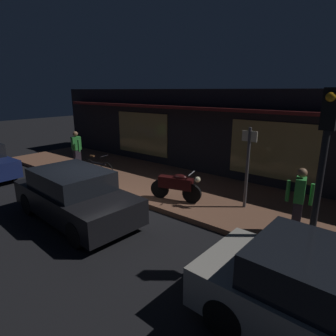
{
  "coord_description": "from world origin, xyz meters",
  "views": [
    {
      "loc": [
        6.41,
        -4.91,
        3.56
      ],
      "look_at": [
        0.52,
        2.4,
        0.95
      ],
      "focal_mm": 30.11,
      "sensor_mm": 36.0,
      "label": 1
    }
  ],
  "objects_px": {
    "bicycle_parked": "(97,168)",
    "person_photographer": "(77,149)",
    "person_bystander": "(299,200)",
    "sign_post": "(248,163)",
    "parked_car_far": "(75,195)",
    "motorcycle": "(177,185)",
    "traffic_light_pole": "(324,154)"
  },
  "relations": [
    {
      "from": "person_bystander",
      "to": "sign_post",
      "type": "bearing_deg",
      "value": 155.25
    },
    {
      "from": "person_bystander",
      "to": "traffic_light_pole",
      "type": "xyz_separation_m",
      "value": [
        0.6,
        -1.38,
        1.45
      ]
    },
    {
      "from": "motorcycle",
      "to": "sign_post",
      "type": "distance_m",
      "value": 2.27
    },
    {
      "from": "bicycle_parked",
      "to": "person_photographer",
      "type": "distance_m",
      "value": 1.76
    },
    {
      "from": "person_photographer",
      "to": "sign_post",
      "type": "height_order",
      "value": "sign_post"
    },
    {
      "from": "person_bystander",
      "to": "bicycle_parked",
      "type": "bearing_deg",
      "value": -179.72
    },
    {
      "from": "person_bystander",
      "to": "traffic_light_pole",
      "type": "relative_size",
      "value": 0.46
    },
    {
      "from": "bicycle_parked",
      "to": "person_photographer",
      "type": "xyz_separation_m",
      "value": [
        -1.67,
        0.2,
        0.52
      ]
    },
    {
      "from": "person_photographer",
      "to": "traffic_light_pole",
      "type": "bearing_deg",
      "value": -8.86
    },
    {
      "from": "sign_post",
      "to": "parked_car_far",
      "type": "height_order",
      "value": "sign_post"
    },
    {
      "from": "bicycle_parked",
      "to": "sign_post",
      "type": "distance_m",
      "value": 6.13
    },
    {
      "from": "person_bystander",
      "to": "motorcycle",
      "type": "bearing_deg",
      "value": -178.58
    },
    {
      "from": "person_bystander",
      "to": "person_photographer",
      "type": "bearing_deg",
      "value": 178.98
    },
    {
      "from": "traffic_light_pole",
      "to": "parked_car_far",
      "type": "xyz_separation_m",
      "value": [
        -5.81,
        -1.3,
        -1.77
      ]
    },
    {
      "from": "motorcycle",
      "to": "traffic_light_pole",
      "type": "xyz_separation_m",
      "value": [
        4.18,
        -1.29,
        1.83
      ]
    },
    {
      "from": "person_photographer",
      "to": "sign_post",
      "type": "bearing_deg",
      "value": 4.45
    },
    {
      "from": "bicycle_parked",
      "to": "sign_post",
      "type": "height_order",
      "value": "sign_post"
    },
    {
      "from": "person_bystander",
      "to": "traffic_light_pole",
      "type": "distance_m",
      "value": 2.09
    },
    {
      "from": "bicycle_parked",
      "to": "person_bystander",
      "type": "xyz_separation_m",
      "value": [
        7.65,
        0.04,
        0.52
      ]
    },
    {
      "from": "motorcycle",
      "to": "person_photographer",
      "type": "height_order",
      "value": "person_photographer"
    },
    {
      "from": "bicycle_parked",
      "to": "parked_car_far",
      "type": "height_order",
      "value": "parked_car_far"
    },
    {
      "from": "traffic_light_pole",
      "to": "parked_car_far",
      "type": "bearing_deg",
      "value": -167.34
    },
    {
      "from": "bicycle_parked",
      "to": "sign_post",
      "type": "bearing_deg",
      "value": 7.6
    },
    {
      "from": "person_photographer",
      "to": "parked_car_far",
      "type": "relative_size",
      "value": 0.4
    },
    {
      "from": "person_photographer",
      "to": "parked_car_far",
      "type": "bearing_deg",
      "value": -34.7
    },
    {
      "from": "sign_post",
      "to": "person_bystander",
      "type": "bearing_deg",
      "value": -24.75
    },
    {
      "from": "person_photographer",
      "to": "person_bystander",
      "type": "relative_size",
      "value": 1.0
    },
    {
      "from": "traffic_light_pole",
      "to": "person_bystander",
      "type": "bearing_deg",
      "value": 113.53
    },
    {
      "from": "person_photographer",
      "to": "person_bystander",
      "type": "distance_m",
      "value": 9.33
    },
    {
      "from": "motorcycle",
      "to": "parked_car_far",
      "type": "xyz_separation_m",
      "value": [
        -1.63,
        -2.6,
        0.06
      ]
    },
    {
      "from": "traffic_light_pole",
      "to": "parked_car_far",
      "type": "distance_m",
      "value": 6.21
    },
    {
      "from": "motorcycle",
      "to": "person_photographer",
      "type": "xyz_separation_m",
      "value": [
        -5.75,
        0.25,
        0.38
      ]
    }
  ]
}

